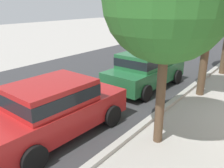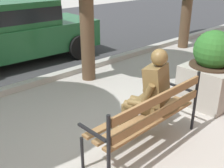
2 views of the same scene
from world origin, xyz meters
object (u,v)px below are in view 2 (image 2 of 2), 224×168
Objects in this scene: bronze_statue_seated at (147,96)px; concrete_planter at (210,72)px; park_bench at (149,114)px; parked_car_green at (13,30)px.

bronze_statue_seated is 1.02× the size of concrete_planter.
park_bench is 0.43× the size of parked_car_green.
parked_car_green is (0.38, 4.76, 0.30)m from park_bench.
parked_car_green reaches higher than bronze_statue_seated.
park_bench is 1.88m from concrete_planter.
concrete_planter reaches higher than park_bench.
bronze_statue_seated is 0.33× the size of parked_car_green.
park_bench is at bearing -94.54° from parked_car_green.
parked_car_green reaches higher than concrete_planter.
concrete_planter is at bearing -1.47° from bronze_statue_seated.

